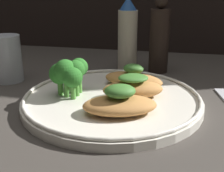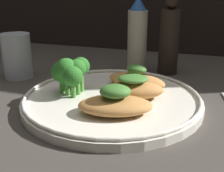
# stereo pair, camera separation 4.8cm
# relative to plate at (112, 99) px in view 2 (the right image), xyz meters

# --- Properties ---
(ground_plane) EXTENTS (1.80, 1.80, 0.01)m
(ground_plane) POSITION_rel_plate_xyz_m (0.00, 0.00, -0.01)
(ground_plane) COLOR #3D3833
(plate) EXTENTS (0.31, 0.31, 0.02)m
(plate) POSITION_rel_plate_xyz_m (0.00, 0.00, 0.00)
(plate) COLOR silver
(plate) RESTS_ON ground_plane
(grilled_meat_front) EXTENTS (0.13, 0.09, 0.05)m
(grilled_meat_front) POSITION_rel_plate_xyz_m (0.03, -0.06, 0.02)
(grilled_meat_front) COLOR #BC7F42
(grilled_meat_front) RESTS_ON plate
(grilled_meat_middle) EXTENTS (0.11, 0.08, 0.04)m
(grilled_meat_middle) POSITION_rel_plate_xyz_m (0.04, 0.01, 0.02)
(grilled_meat_middle) COLOR #BC7F42
(grilled_meat_middle) RESTS_ON plate
(grilled_meat_back) EXTENTS (0.12, 0.08, 0.04)m
(grilled_meat_back) POSITION_rel_plate_xyz_m (0.03, 0.06, 0.02)
(grilled_meat_back) COLOR #BC7F42
(grilled_meat_back) RESTS_ON plate
(broccoli_bunch) EXTENTS (0.06, 0.06, 0.07)m
(broccoli_bunch) POSITION_rel_plate_xyz_m (-0.07, -0.01, 0.04)
(broccoli_bunch) COLOR #4C8E38
(broccoli_bunch) RESTS_ON plate
(sauce_bottle) EXTENTS (0.05, 0.05, 0.17)m
(sauce_bottle) POSITION_rel_plate_xyz_m (-0.01, 0.22, 0.07)
(sauce_bottle) COLOR beige
(sauce_bottle) RESTS_ON ground_plane
(pepper_grinder) EXTENTS (0.05, 0.05, 0.18)m
(pepper_grinder) POSITION_rel_plate_xyz_m (0.06, 0.22, 0.07)
(pepper_grinder) COLOR black
(pepper_grinder) RESTS_ON ground_plane
(drinking_glass) EXTENTS (0.06, 0.06, 0.10)m
(drinking_glass) POSITION_rel_plate_xyz_m (-0.25, 0.08, 0.04)
(drinking_glass) COLOR silver
(drinking_glass) RESTS_ON ground_plane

